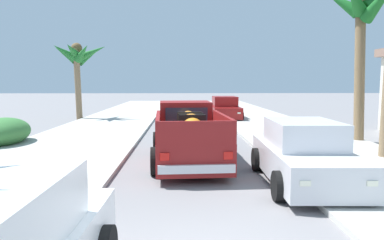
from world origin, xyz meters
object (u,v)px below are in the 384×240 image
palm_tree_right_fore (363,15)px  palm_tree_right_mid (78,57)px  pickup_truck (188,136)px  car_right_near (303,155)px  car_left_mid (225,109)px  hedge_bush (3,132)px

palm_tree_right_fore → palm_tree_right_mid: 16.85m
palm_tree_right_fore → palm_tree_right_mid: bearing=146.3°
pickup_truck → palm_tree_right_mid: 14.96m
car_right_near → car_left_mid: bearing=90.3°
palm_tree_right_fore → palm_tree_right_mid: size_ratio=1.29×
palm_tree_right_fore → palm_tree_right_mid: (-13.99, 9.34, -1.06)m
pickup_truck → palm_tree_right_mid: (-6.91, 12.86, 3.28)m
car_right_near → palm_tree_right_mid: size_ratio=0.85×
car_left_mid → car_right_near: bearing=-89.7°
pickup_truck → car_right_near: pickup_truck is taller
hedge_bush → palm_tree_right_fore: bearing=2.1°
car_right_near → palm_tree_right_mid: palm_tree_right_mid is taller
car_left_mid → palm_tree_right_mid: size_ratio=0.85×
pickup_truck → hedge_bush: pickup_truck is taller
hedge_bush → palm_tree_right_mid: bearing=88.8°
car_left_mid → palm_tree_right_mid: 10.17m
palm_tree_right_fore → hedge_bush: (-14.20, -0.51, -4.61)m
car_left_mid → pickup_truck: bearing=-101.8°
car_left_mid → hedge_bush: (-9.80, -9.83, -0.16)m
pickup_truck → car_left_mid: 13.12m
hedge_bush → car_right_near: bearing=-29.1°
palm_tree_right_fore → pickup_truck: bearing=-153.5°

